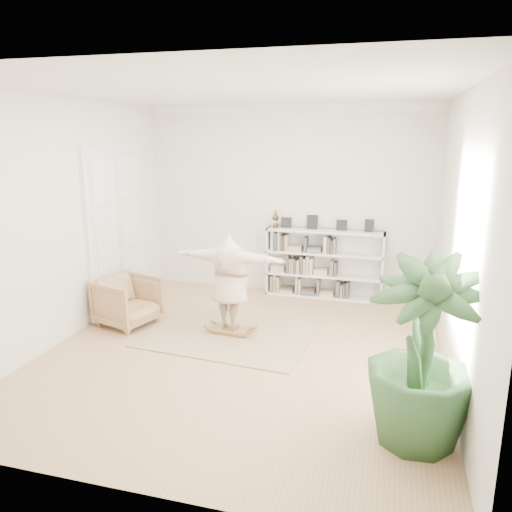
{
  "coord_description": "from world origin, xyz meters",
  "views": [
    {
      "loc": [
        1.93,
        -6.32,
        3.07
      ],
      "look_at": [
        0.08,
        0.4,
        1.34
      ],
      "focal_mm": 35.0,
      "sensor_mm": 36.0,
      "label": 1
    }
  ],
  "objects": [
    {
      "name": "doors",
      "position": [
        -2.7,
        1.3,
        1.4
      ],
      "size": [
        0.09,
        1.78,
        2.92
      ],
      "color": "white",
      "rests_on": "floor"
    },
    {
      "name": "floor",
      "position": [
        0.0,
        0.0,
        0.0
      ],
      "size": [
        6.0,
        6.0,
        0.0
      ],
      "primitive_type": "plane",
      "color": "#A68755",
      "rests_on": "ground"
    },
    {
      "name": "person",
      "position": [
        -0.39,
        0.6,
        0.88
      ],
      "size": [
        1.87,
        0.66,
        1.49
      ],
      "primitive_type": "imported",
      "rotation": [
        0.0,
        0.0,
        3.06
      ],
      "color": "#CDB09A",
      "rests_on": "rocker_board"
    },
    {
      "name": "rug",
      "position": [
        -0.39,
        0.6,
        0.01
      ],
      "size": [
        2.66,
        2.21,
        0.02
      ],
      "primitive_type": "cube",
      "rotation": [
        0.0,
        0.0,
        -0.09
      ],
      "color": "tan",
      "rests_on": "floor"
    },
    {
      "name": "room_shell",
      "position": [
        0.0,
        2.94,
        3.51
      ],
      "size": [
        6.0,
        6.0,
        6.0
      ],
      "color": "silver",
      "rests_on": "floor"
    },
    {
      "name": "armchair",
      "position": [
        -2.14,
        0.56,
        0.39
      ],
      "size": [
        1.07,
        1.05,
        0.79
      ],
      "primitive_type": "imported",
      "rotation": [
        0.0,
        0.0,
        1.28
      ],
      "color": "tan",
      "rests_on": "floor"
    },
    {
      "name": "rocker_board",
      "position": [
        -0.39,
        0.6,
        0.07
      ],
      "size": [
        0.57,
        0.37,
        0.12
      ],
      "rotation": [
        0.0,
        0.0,
        -0.09
      ],
      "color": "#915D3A",
      "rests_on": "rug"
    },
    {
      "name": "bookshelf",
      "position": [
        0.74,
        2.82,
        0.64
      ],
      "size": [
        2.2,
        0.35,
        1.64
      ],
      "color": "silver",
      "rests_on": "floor"
    },
    {
      "name": "houseplant",
      "position": [
        2.3,
        -1.54,
        0.97
      ],
      "size": [
        1.28,
        1.28,
        1.93
      ],
      "primitive_type": "imported",
      "rotation": [
        0.0,
        0.0,
        -0.2
      ],
      "color": "#2D562B",
      "rests_on": "floor"
    }
  ]
}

